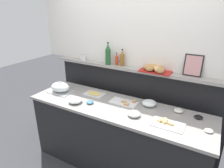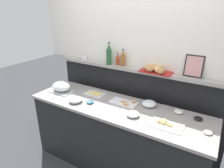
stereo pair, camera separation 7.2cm
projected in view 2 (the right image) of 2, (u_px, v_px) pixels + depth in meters
name	position (u px, v px, depth m)	size (l,w,h in m)	color
ground_plane	(133.00, 141.00, 3.24)	(12.00, 12.00, 0.00)	#38383D
buffet_counter	(116.00, 137.00, 2.59)	(2.33, 0.69, 0.94)	black
back_ledge_unit	(133.00, 106.00, 2.93)	(2.53, 0.22, 1.32)	black
upper_wall_panel	(138.00, 18.00, 2.48)	(3.13, 0.08, 1.28)	white
sandwich_platter_side	(166.00, 125.00, 2.02)	(0.34, 0.20, 0.04)	white
sandwich_platter_rear	(124.00, 103.00, 2.49)	(0.36, 0.19, 0.04)	white
cold_cuts_platter	(95.00, 93.00, 2.75)	(0.29, 0.18, 0.02)	silver
serving_cloche	(61.00, 87.00, 2.81)	(0.34, 0.24, 0.17)	#B7BABF
glass_bowl_large	(133.00, 114.00, 2.18)	(0.15, 0.15, 0.06)	silver
glass_bowl_medium	(149.00, 104.00, 2.40)	(0.18, 0.18, 0.07)	silver
glass_bowl_small	(75.00, 100.00, 2.51)	(0.18, 0.18, 0.07)	silver
condiment_bowl_cream	(90.00, 102.00, 2.48)	(0.09, 0.09, 0.03)	teal
condiment_bowl_red	(178.00, 112.00, 2.25)	(0.11, 0.11, 0.04)	silver
condiment_bowl_dark	(208.00, 132.00, 1.88)	(0.08, 0.08, 0.03)	silver
condiment_bowl_teal	(198.00, 118.00, 2.12)	(0.09, 0.09, 0.03)	black
wine_bottle_green	(109.00, 55.00, 2.73)	(0.08, 0.08, 0.32)	#23562D
hot_sauce_bottle	(117.00, 59.00, 2.74)	(0.04, 0.04, 0.18)	red
vinegar_bottle_amber	(123.00, 59.00, 2.68)	(0.06, 0.06, 0.24)	#8E5B23
salt_shaker	(83.00, 57.00, 3.03)	(0.03, 0.03, 0.09)	white
pepper_shaker	(85.00, 57.00, 3.01)	(0.03, 0.03, 0.09)	white
bread_basket	(155.00, 69.00, 2.45)	(0.40, 0.30, 0.08)	#B2231E
framed_picture	(194.00, 66.00, 2.25)	(0.21, 0.06, 0.26)	black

